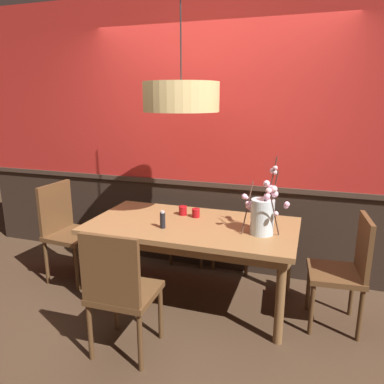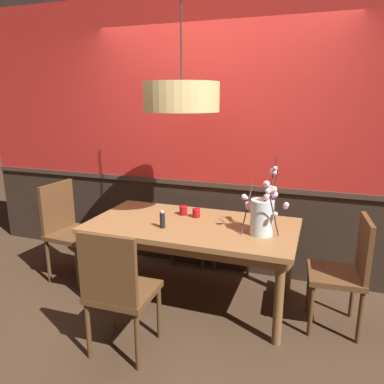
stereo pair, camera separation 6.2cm
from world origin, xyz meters
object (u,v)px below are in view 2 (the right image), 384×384
Objects in this scene: chair_head_east_end at (346,268)px; pendant_lamp at (181,97)px; chair_head_west_end at (68,226)px; chair_far_side_right at (239,221)px; condiment_bottle at (162,220)px; chair_near_side_left at (118,287)px; chair_far_side_left at (195,213)px; candle_holder_nearer_center at (183,210)px; candle_holder_nearer_edge at (196,213)px; dining_table at (192,232)px; vase_with_blossoms at (263,215)px.

pendant_lamp reaches higher than chair_head_east_end.
chair_far_side_right is (1.56, 0.86, -0.04)m from chair_head_west_end.
chair_head_east_end is at bearing 7.26° from condiment_bottle.
chair_near_side_left is at bearing -149.78° from chair_head_east_end.
chair_far_side_left is at bearing 94.42° from condiment_bottle.
chair_near_side_left is 0.74m from condiment_bottle.
chair_head_west_end is at bearing -151.11° from chair_far_side_right.
candle_holder_nearer_center is 1.03× the size of candle_holder_nearer_edge.
chair_far_side_left is at bearing 39.28° from chair_head_west_end.
pendant_lamp is at bearing 159.39° from dining_table.
vase_with_blossoms reaches higher than chair_far_side_right.
pendant_lamp reaches higher than vase_with_blossoms.
chair_head_west_end is at bearing -170.86° from candle_holder_nearer_center.
dining_table is 0.92m from chair_far_side_right.
chair_near_side_left is 1.10m from candle_holder_nearer_edge.
dining_table is 1.62× the size of pendant_lamp.
dining_table is 0.21m from candle_holder_nearer_edge.
candle_holder_nearer_edge is at bearing 160.04° from vase_with_blossoms.
chair_far_side_right is 0.82m from candle_holder_nearer_center.
chair_head_west_end is 6.52× the size of condiment_bottle.
candle_holder_nearer_center is at bearing 86.07° from chair_near_side_left.
chair_head_east_end is 1.47m from candle_holder_nearer_center.
chair_near_side_left is 1.81m from chair_far_side_right.
candle_holder_nearer_center is (-0.77, 0.26, -0.12)m from vase_with_blossoms.
chair_near_side_left reaches higher than chair_far_side_right.
dining_table is 1.34m from chair_head_west_end.
vase_with_blossoms is at bearing -5.20° from dining_table.
chair_head_west_end reaches higher than condiment_bottle.
chair_head_west_end is 1.34m from candle_holder_nearer_edge.
chair_head_east_end is (2.60, -0.02, -0.03)m from chair_head_west_end.
chair_far_side_right is 1.36m from chair_head_east_end.
pendant_lamp reaches higher than candle_holder_nearer_center.
chair_far_side_right is 1.44× the size of vase_with_blossoms.
dining_table is 1.86× the size of chair_far_side_left.
chair_head_west_end is at bearing 179.65° from chair_head_east_end.
vase_with_blossoms reaches higher than chair_near_side_left.
candle_holder_nearer_center reaches higher than dining_table.
chair_far_side_right is 0.81× the size of pendant_lamp.
chair_far_side_right is at bearing 70.54° from candle_holder_nearer_edge.
candle_holder_nearer_edge is (0.21, 1.05, 0.25)m from chair_near_side_left.
chair_head_east_end reaches higher than dining_table.
chair_head_east_end is 1.51m from condiment_bottle.
chair_head_west_end is at bearing -173.06° from candle_holder_nearer_edge.
chair_head_east_end is 1.33m from candle_holder_nearer_edge.
chair_far_side_left is at bearing 91.52° from chair_near_side_left.
condiment_bottle is (-0.81, -0.13, -0.09)m from vase_with_blossoms.
chair_far_side_right is at bearing 75.47° from dining_table.
chair_far_side_left is 0.72m from candle_holder_nearer_center.
chair_head_west_end is 1.78m from chair_far_side_right.
chair_far_side_right is at bearing 60.16° from candle_holder_nearer_center.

